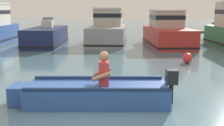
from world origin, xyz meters
The scene contains 6 objects.
ground_plane centered at (0.00, 0.00, 0.00)m, with size 120.00×120.00×0.00m, color slate.
rowboat_with_person centered at (-0.20, 0.96, 0.25)m, with size 3.73×1.50×1.19m.
moored_boat_navy centered at (-4.98, 10.82, 0.50)m, with size 2.44×5.04×1.61m.
moored_boat_grey centered at (-1.55, 12.38, 0.82)m, with size 2.42×5.55×2.19m.
moored_boat_red centered at (2.02, 11.54, 0.78)m, with size 2.95×5.19×2.07m.
mooring_buoy centered at (2.50, 6.21, 0.20)m, with size 0.40×0.40×0.40m, color red.
Camera 1 is at (0.98, -4.97, 2.09)m, focal length 44.98 mm.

